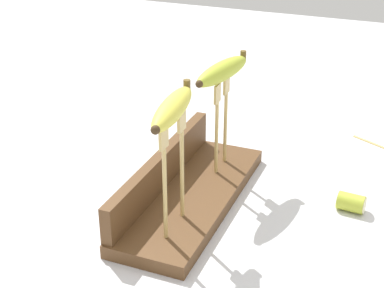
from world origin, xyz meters
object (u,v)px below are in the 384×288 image
object	(u,v)px
fork_stand_right	(221,116)
banana_raised_left	(173,108)
banana_raised_right	(222,71)
banana_chunk_near	(352,203)
fork_stand_left	(173,164)

from	to	relation	value
fork_stand_right	banana_raised_left	world-z (taller)	banana_raised_left
banana_raised_left	banana_raised_right	xyz separation A→B (m)	(0.23, 0.00, -0.01)
banana_raised_right	banana_chunk_near	world-z (taller)	banana_raised_right
banana_raised_left	banana_chunk_near	distance (m)	0.40
fork_stand_left	banana_chunk_near	bearing A→B (deg)	-52.70
fork_stand_right	banana_raised_right	world-z (taller)	banana_raised_right
fork_stand_left	fork_stand_right	bearing A→B (deg)	-0.00
banana_raised_right	banana_raised_left	bearing A→B (deg)	-179.99
fork_stand_left	fork_stand_right	size ratio (longest dim) A/B	1.08
banana_raised_left	banana_raised_right	bearing A→B (deg)	0.01
fork_stand_right	banana_raised_left	xyz separation A→B (m)	(-0.23, -0.00, 0.11)
banana_raised_left	fork_stand_left	bearing A→B (deg)	6.65
fork_stand_left	banana_chunk_near	xyz separation A→B (m)	(0.20, -0.27, -0.13)
fork_stand_left	banana_chunk_near	distance (m)	0.36
banana_raised_right	fork_stand_left	bearing A→B (deg)	-180.00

